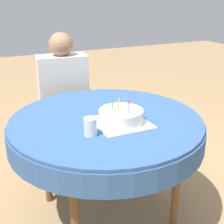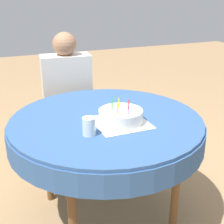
{
  "view_description": "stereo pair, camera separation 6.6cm",
  "coord_description": "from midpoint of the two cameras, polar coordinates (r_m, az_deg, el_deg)",
  "views": [
    {
      "loc": [
        -0.71,
        -1.65,
        1.51
      ],
      "look_at": [
        0.03,
        -0.03,
        0.8
      ],
      "focal_mm": 50.0,
      "sensor_mm": 36.0,
      "label": 1
    },
    {
      "loc": [
        -0.65,
        -1.68,
        1.51
      ],
      "look_at": [
        0.03,
        -0.03,
        0.8
      ],
      "focal_mm": 50.0,
      "sensor_mm": 36.0,
      "label": 2
    }
  ],
  "objects": [
    {
      "name": "ground_plane",
      "position": [
        2.35,
        -0.11,
        -18.2
      ],
      "size": [
        12.0,
        12.0,
        0.0
      ],
      "primitive_type": "plane",
      "color": "#A37F56"
    },
    {
      "name": "dining_table",
      "position": [
        1.99,
        -0.12,
        -3.42
      ],
      "size": [
        1.23,
        1.23,
        0.75
      ],
      "color": "#335689",
      "rests_on": "ground_plane"
    },
    {
      "name": "chair",
      "position": [
        2.85,
        -7.51,
        -0.13
      ],
      "size": [
        0.41,
        0.41,
        0.85
      ],
      "rotation": [
        0.0,
        0.0,
        -0.11
      ],
      "color": "#4C331E",
      "rests_on": "ground_plane"
    },
    {
      "name": "person",
      "position": [
        2.69,
        -7.48,
        4.09
      ],
      "size": [
        0.43,
        0.32,
        1.18
      ],
      "rotation": [
        0.0,
        0.0,
        -0.11
      ],
      "color": "#9E7051",
      "rests_on": "ground_plane"
    },
    {
      "name": "napkin",
      "position": [
        1.89,
        2.58,
        -1.91
      ],
      "size": [
        0.32,
        0.32,
        0.0
      ],
      "color": "white",
      "rests_on": "dining_table"
    },
    {
      "name": "birthday_cake",
      "position": [
        1.87,
        2.6,
        -0.78
      ],
      "size": [
        0.27,
        0.27,
        0.14
      ],
      "color": "white",
      "rests_on": "dining_table"
    },
    {
      "name": "drinking_glass",
      "position": [
        1.72,
        -3.14,
        -2.64
      ],
      "size": [
        0.07,
        0.07,
        0.1
      ],
      "color": "silver",
      "rests_on": "dining_table"
    }
  ]
}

